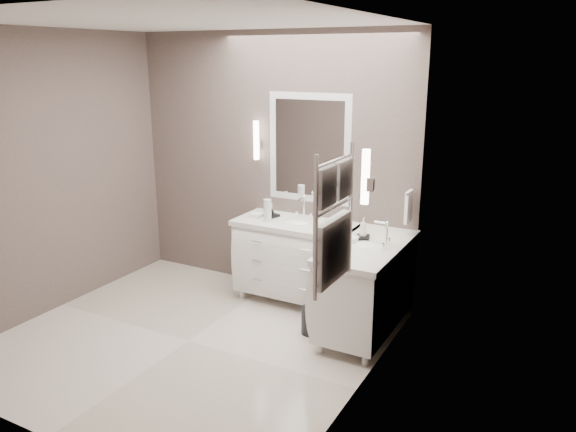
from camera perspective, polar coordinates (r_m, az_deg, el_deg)
The scene contains 21 objects.
floor at distance 5.19m, azimuth -10.10°, elevation -12.43°, with size 3.20×3.00×0.01m, color beige.
ceiling at distance 4.59m, azimuth -11.82°, elevation 18.94°, with size 3.20×3.00×0.01m, color white.
wall_back at distance 5.92m, azimuth -1.72°, elevation 5.32°, with size 3.20×0.01×2.70m, color #564845.
wall_front at distance 3.71m, azimuth -25.57°, elevation -2.74°, with size 3.20×0.01×2.70m, color #564845.
wall_left at distance 5.84m, azimuth -23.30°, elevation 3.87°, with size 0.01×3.00×2.70m, color #564845.
wall_right at distance 3.92m, azimuth 7.70°, elevation -0.32°, with size 0.01×3.00×2.70m, color #564845.
vanity_back at distance 5.70m, azimuth 0.87°, elevation -4.10°, with size 1.24×0.59×0.97m.
vanity_right at distance 5.10m, azimuth 7.99°, elevation -6.76°, with size 0.59×1.24×0.97m.
mirror_back at distance 5.67m, azimuth 2.15°, elevation 6.88°, with size 0.90×0.02×1.10m.
mirror_right at distance 4.62m, azimuth 11.12°, elevation 4.54°, with size 0.02×0.90×1.10m.
sconce_back at distance 5.88m, azimuth -3.24°, elevation 7.62°, with size 0.06×0.06×0.40m.
sconce_right at distance 4.09m, azimuth 7.87°, elevation 3.85°, with size 0.06×0.06×0.40m.
towel_bar_corner at distance 5.26m, azimuth 12.16°, elevation 0.99°, with size 0.03×0.22×0.30m.
towel_ladder at distance 3.58m, azimuth 4.63°, elevation -1.13°, with size 0.06×0.58×0.90m.
waste_bin at distance 5.19m, azimuth 2.38°, elevation -10.54°, with size 0.18×0.18×0.26m, color black.
amenity_tray_back at distance 5.78m, azimuth -1.88°, elevation 0.10°, with size 0.18×0.13×0.03m, color black.
amenity_tray_right at distance 5.12m, azimuth 7.62°, elevation -2.16°, with size 0.12×0.15×0.02m, color black.
water_bottle at distance 5.59m, azimuth -2.09°, elevation 0.58°, with size 0.08×0.08×0.22m, color silver.
soap_bottle_a at distance 5.79m, azimuth -2.05°, elevation 1.02°, with size 0.07×0.07×0.15m, color white.
soap_bottle_b at distance 5.73m, azimuth -1.78°, elevation 0.54°, with size 0.07×0.07×0.09m, color black.
soap_bottle_c at distance 5.09m, azimuth 7.66°, elevation -1.12°, with size 0.07×0.07×0.17m, color white.
Camera 1 is at (2.91, -3.54, 2.44)m, focal length 35.00 mm.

